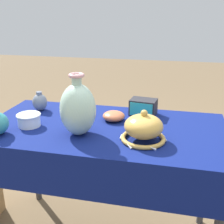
{
  "coord_description": "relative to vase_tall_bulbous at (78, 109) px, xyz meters",
  "views": [
    {
      "loc": [
        0.36,
        -1.39,
        1.4
      ],
      "look_at": [
        0.07,
        -0.09,
        0.92
      ],
      "focal_mm": 45.0,
      "sensor_mm": 36.0,
      "label": 1
    }
  ],
  "objects": [
    {
      "name": "display_table",
      "position": [
        0.1,
        0.11,
        -0.22
      ],
      "size": [
        1.34,
        0.7,
        0.79
      ],
      "color": "#38383D",
      "rests_on": "ground_plane"
    },
    {
      "name": "mosaic_tile_box",
      "position": [
        0.29,
        0.36,
        -0.09
      ],
      "size": [
        0.17,
        0.13,
        0.1
      ],
      "rotation": [
        0.0,
        0.0,
        -0.14
      ],
      "color": "#232328",
      "rests_on": "display_table"
    },
    {
      "name": "vase_tall_bulbous",
      "position": [
        0.0,
        0.0,
        0.0
      ],
      "size": [
        0.18,
        0.18,
        0.32
      ],
      "color": "#A8CCB7",
      "rests_on": "display_table"
    },
    {
      "name": "jar_round_slate",
      "position": [
        -0.36,
        0.3,
        -0.08
      ],
      "size": [
        0.09,
        0.09,
        0.12
      ],
      "color": "slate",
      "rests_on": "display_table"
    },
    {
      "name": "vase_dome_bell",
      "position": [
        0.33,
        -0.0,
        -0.08
      ],
      "size": [
        0.23,
        0.22,
        0.16
      ],
      "color": "gold",
      "rests_on": "display_table"
    },
    {
      "name": "cup_wide_porcelain",
      "position": [
        -0.3,
        0.04,
        -0.1
      ],
      "size": [
        0.13,
        0.13,
        0.07
      ],
      "color": "white",
      "rests_on": "display_table"
    },
    {
      "name": "bowl_shallow_terracotta",
      "position": [
        0.14,
        0.23,
        -0.11
      ],
      "size": [
        0.13,
        0.13,
        0.06
      ],
      "primitive_type": "ellipsoid",
      "color": "#BC6642",
      "rests_on": "display_table"
    }
  ]
}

